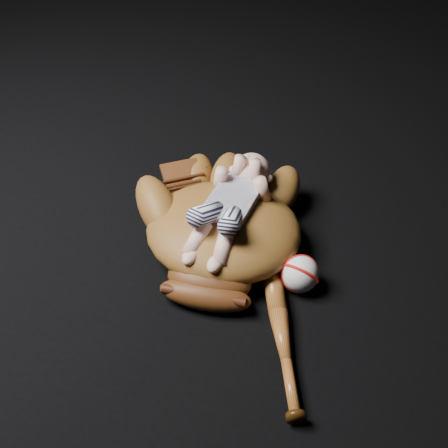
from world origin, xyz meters
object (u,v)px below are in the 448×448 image
(baseball, at_px, (300,274))
(baseball_bat, at_px, (280,323))
(newborn_baby, at_px, (228,206))
(baseball_glove, at_px, (224,224))

(baseball, bearing_deg, baseball_bat, -85.79)
(newborn_baby, relative_size, baseball, 4.30)
(newborn_baby, height_order, baseball_bat, newborn_baby)
(baseball_bat, xyz_separation_m, baseball, (-0.01, 0.13, 0.02))
(baseball_bat, relative_size, baseball, 5.28)
(baseball_bat, bearing_deg, baseball_glove, 143.97)
(baseball_glove, xyz_separation_m, baseball, (0.20, -0.03, -0.04))
(baseball_glove, bearing_deg, baseball_bat, -50.96)
(newborn_baby, distance_m, baseball, 0.22)
(baseball_bat, bearing_deg, baseball, 94.21)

